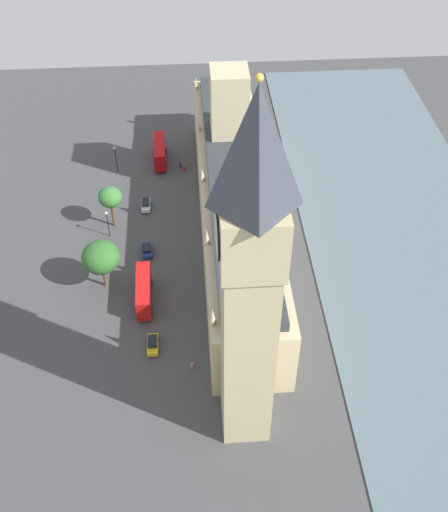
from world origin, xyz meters
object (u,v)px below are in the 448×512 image
Objects in this scene: clock_tower at (250,288)px; street_lamp_slot_11 at (107,219)px; street_lamp_slot_10 at (115,155)px; pedestrian_under_trees at (184,169)px; plane_tree_opposite_hall at (101,257)px; double_decker_bus_corner at (144,291)px; car_white_leading at (146,205)px; pedestrian_midblock at (192,365)px; double_decker_bus_trailing at (160,151)px; plane_tree_kerbside at (110,197)px; parliament_building at (234,197)px; car_yellow_cab_near_tower at (153,344)px; pedestrian_by_river_gate at (180,165)px; car_blue_far_end at (147,249)px.

clock_tower is 55.10m from street_lamp_slot_11.
street_lamp_slot_10 is (22.48, -65.05, -24.42)m from clock_tower.
plane_tree_opposite_hall reaches higher than pedestrian_under_trees.
double_decker_bus_corner is 19.57m from street_lamp_slot_11.
pedestrian_midblock is at bearing 101.40° from car_white_leading.
double_decker_bus_trailing is 1.15× the size of plane_tree_kerbside.
double_decker_bus_corner is (-0.37, 26.36, 1.75)m from car_white_leading.
car_yellow_cab_near_tower is at bearing 61.95° from parliament_building.
street_lamp_slot_10 is at bearing -127.74° from pedestrian_by_river_gate.
car_yellow_cab_near_tower is 0.47× the size of plane_tree_kerbside.
car_yellow_cab_near_tower is at bearing -115.80° from pedestrian_midblock.
plane_tree_opposite_hall is (24.55, 14.53, -0.72)m from parliament_building.
parliament_building is 24.95m from street_lamp_slot_11.
double_decker_bus_trailing is 2.43× the size of car_yellow_cab_near_tower.
double_decker_bus_trailing is 2.48× the size of car_blue_far_end.
double_decker_bus_corner is at bearing 90.82° from car_white_leading.
double_decker_bus_corner reaches higher than pedestrian_midblock.
pedestrian_midblock is 36.74m from street_lamp_slot_11.
pedestrian_by_river_gate is 0.25× the size of street_lamp_slot_11.
plane_tree_kerbside is (9.16, 21.95, 4.47)m from double_decker_bus_trailing.
street_lamp_slot_11 is at bearing 2.16° from parliament_building.
double_decker_bus_trailing is 6.88× the size of pedestrian_under_trees.
plane_tree_opposite_hall is at bearing 88.09° from plane_tree_kerbside.
car_white_leading and car_blue_far_end have the same top height.
parliament_building is 34.10m from car_yellow_cab_near_tower.
car_white_leading is 0.38× the size of double_decker_bus_corner.
clock_tower is 56.29m from plane_tree_kerbside.
plane_tree_opposite_hall is at bearing -63.17° from pedestrian_by_river_gate.
street_lamp_slot_11 is at bearing -68.91° from double_decker_bus_corner.
plane_tree_kerbside reaches higher than car_yellow_cab_near_tower.
double_decker_bus_corner is (2.48, 43.25, 0.00)m from double_decker_bus_trailing.
clock_tower is 31.13m from pedestrian_midblock.
pedestrian_midblock is (-7.82, 27.72, -0.16)m from car_blue_far_end.
clock_tower reaches higher than car_yellow_cab_near_tower.
plane_tree_kerbside is 18.37m from street_lamp_slot_10.
double_decker_bus_trailing is (12.99, -68.80, -26.46)m from clock_tower.
clock_tower is at bearing 45.86° from pedestrian_midblock.
clock_tower is at bearing -34.25° from pedestrian_by_river_gate.
pedestrian_midblock is at bearing 105.35° from street_lamp_slot_10.
pedestrian_under_trees is (-5.39, 4.29, -1.94)m from double_decker_bus_trailing.
double_decker_bus_corner is 6.88× the size of pedestrian_under_trees.
pedestrian_by_river_gate is 0.17× the size of plane_tree_kerbside.
car_white_leading is 2.61× the size of pedestrian_under_trees.
parliament_building is at bearing -133.57° from double_decker_bus_corner.
street_lamp_slot_11 reaches higher than pedestrian_by_river_gate.
street_lamp_slot_11 is at bearing 140.40° from car_blue_far_end.
car_white_leading is 36.92m from car_yellow_cab_near_tower.
clock_tower is at bearing 132.70° from car_yellow_cab_near_tower.
street_lamp_slot_10 is at bearing -81.13° from double_decker_bus_corner.
double_decker_bus_corner is 22.77m from plane_tree_kerbside.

